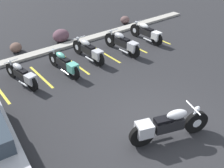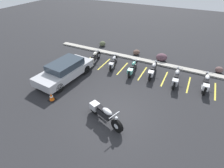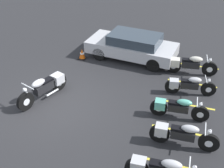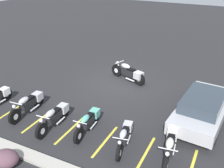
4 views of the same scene
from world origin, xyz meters
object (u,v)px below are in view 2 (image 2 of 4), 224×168
motorcycle_silver_featured (103,113)px  traffic_cone (51,97)px  landscape_rock_3 (162,57)px  landscape_rock_1 (219,70)px  parked_bike_2 (132,68)px  landscape_rock_0 (136,52)px  car_silver (65,70)px  parked_bike_4 (176,78)px  parked_bike_0 (94,58)px  landscape_rock_2 (103,44)px  parked_bike_1 (113,62)px  parked_bike_5 (206,83)px  parked_bike_3 (153,70)px

motorcycle_silver_featured → traffic_cone: bearing=-161.3°
landscape_rock_3 → landscape_rock_1: bearing=0.6°
parked_bike_2 → landscape_rock_0: parked_bike_2 is taller
motorcycle_silver_featured → car_silver: bearing=171.0°
car_silver → traffic_cone: 2.51m
motorcycle_silver_featured → car_silver: 5.01m
car_silver → landscape_rock_1: car_silver is taller
landscape_rock_3 → landscape_rock_0: bearing=174.8°
landscape_rock_1 → landscape_rock_3: 4.37m
parked_bike_4 → landscape_rock_3: 3.43m
parked_bike_2 → traffic_cone: bearing=143.7°
parked_bike_0 → landscape_rock_2: size_ratio=3.63×
car_silver → landscape_rock_0: car_silver is taller
motorcycle_silver_featured → landscape_rock_1: bearing=75.8°
parked_bike_0 → motorcycle_silver_featured: bearing=-151.4°
parked_bike_2 → parked_bike_4: bearing=-93.5°
parked_bike_4 → landscape_rock_3: (-1.66, 3.00, -0.17)m
landscape_rock_3 → landscape_rock_2: bearing=174.5°
landscape_rock_0 → landscape_rock_3: (2.31, -0.21, 0.10)m
parked_bike_4 → parked_bike_1: bearing=84.5°
parked_bike_1 → traffic_cone: size_ratio=4.03×
landscape_rock_1 → landscape_rock_2: 10.40m
parked_bike_5 → parked_bike_3: bearing=88.8°
landscape_rock_1 → landscape_rock_3: size_ratio=0.60×
parked_bike_5 → landscape_rock_0: (-5.82, 2.94, -0.25)m
parked_bike_1 → parked_bike_4: bearing=-102.8°
parked_bike_0 → traffic_cone: 5.17m
parked_bike_5 → landscape_rock_3: 4.44m
parked_bike_4 → landscape_rock_0: parked_bike_4 is taller
parked_bike_1 → landscape_rock_3: parked_bike_1 is taller
parked_bike_4 → parked_bike_5: 1.87m
parked_bike_1 → car_silver: bearing=131.4°
motorcycle_silver_featured → landscape_rock_2: size_ratio=3.80×
landscape_rock_2 → traffic_cone: size_ratio=1.23×
motorcycle_silver_featured → parked_bike_4: 5.86m
motorcycle_silver_featured → parked_bike_3: 5.59m
parked_bike_4 → landscape_rock_2: 8.47m
parked_bike_0 → parked_bike_1: size_ratio=1.11×
parked_bike_2 → car_silver: 4.89m
landscape_rock_2 → parked_bike_2: bearing=-38.4°
parked_bike_5 → car_silver: bearing=108.3°
traffic_cone → parked_bike_0: bearing=91.6°
parked_bike_1 → parked_bike_5: 6.67m
landscape_rock_3 → traffic_cone: 9.39m
parked_bike_4 → traffic_cone: size_ratio=4.59×
landscape_rock_0 → parked_bike_0: bearing=-128.5°
parked_bike_4 → car_silver: (-7.16, -2.79, 0.19)m
parked_bike_4 → landscape_rock_2: size_ratio=3.71×
parked_bike_4 → landscape_rock_1: parked_bike_4 is taller
parked_bike_5 → landscape_rock_1: 2.92m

